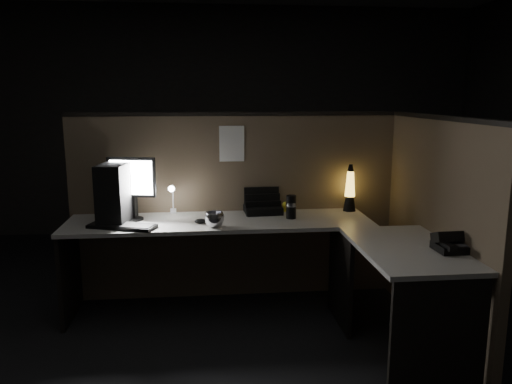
{
  "coord_description": "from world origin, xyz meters",
  "views": [
    {
      "loc": [
        -0.25,
        -3.08,
        1.66
      ],
      "look_at": [
        0.1,
        0.35,
        0.99
      ],
      "focal_mm": 35.0,
      "sensor_mm": 36.0,
      "label": 1
    }
  ],
  "objects": [
    {
      "name": "mouse",
      "position": [
        -0.29,
        0.52,
        0.75
      ],
      "size": [
        0.1,
        0.07,
        0.03
      ],
      "primitive_type": "ellipsoid",
      "rotation": [
        0.0,
        0.0,
        0.15
      ],
      "color": "black",
      "rests_on": "desk"
    },
    {
      "name": "floor",
      "position": [
        0.0,
        0.0,
        0.0
      ],
      "size": [
        6.0,
        6.0,
        0.0
      ],
      "primitive_type": "plane",
      "color": "black",
      "rests_on": "ground"
    },
    {
      "name": "steel_mug",
      "position": [
        -0.19,
        0.4,
        0.78
      ],
      "size": [
        0.15,
        0.15,
        0.11
      ],
      "primitive_type": "imported",
      "rotation": [
        0.0,
        0.0,
        -0.11
      ],
      "color": "silver",
      "rests_on": "desk"
    },
    {
      "name": "lava_lamp",
      "position": [
        0.92,
        0.8,
        0.89
      ],
      "size": [
        0.1,
        0.1,
        0.38
      ],
      "color": "black",
      "rests_on": "desk"
    },
    {
      "name": "pinned_paper",
      "position": [
        -0.04,
        0.9,
        1.28
      ],
      "size": [
        0.2,
        0.0,
        0.28
      ],
      "primitive_type": "cube",
      "color": "white",
      "rests_on": "partition_back"
    },
    {
      "name": "figurine",
      "position": [
        0.4,
        0.84,
        0.78
      ],
      "size": [
        0.06,
        0.06,
        0.06
      ],
      "primitive_type": "sphere",
      "color": "yellow",
      "rests_on": "desk"
    },
    {
      "name": "partition_right",
      "position": [
        1.33,
        0.1,
        0.75
      ],
      "size": [
        0.06,
        1.66,
        1.5
      ],
      "primitive_type": "cube",
      "color": "brown",
      "rests_on": "ground"
    },
    {
      "name": "clip_lamp",
      "position": [
        -0.51,
        0.81,
        0.87
      ],
      "size": [
        0.05,
        0.19,
        0.25
      ],
      "color": "silver",
      "rests_on": "desk"
    },
    {
      "name": "monitor",
      "position": [
        -0.8,
        0.69,
        1.02
      ],
      "size": [
        0.37,
        0.16,
        0.48
      ],
      "rotation": [
        0.0,
        0.0,
        -0.23
      ],
      "color": "black",
      "rests_on": "desk"
    },
    {
      "name": "partition_back",
      "position": [
        0.0,
        0.93,
        0.75
      ],
      "size": [
        2.66,
        0.06,
        1.5
      ],
      "primitive_type": "cube",
      "color": "brown",
      "rests_on": "ground"
    },
    {
      "name": "desk",
      "position": [
        0.18,
        0.25,
        0.58
      ],
      "size": [
        2.6,
        1.6,
        0.73
      ],
      "color": "beige",
      "rests_on": "ground"
    },
    {
      "name": "organizer",
      "position": [
        0.2,
        0.82,
        0.78
      ],
      "size": [
        0.3,
        0.27,
        0.22
      ],
      "rotation": [
        0.0,
        0.0,
        0.07
      ],
      "color": "black",
      "rests_on": "desk"
    },
    {
      "name": "pc_tower",
      "position": [
        -0.91,
        0.62,
        0.95
      ],
      "size": [
        0.25,
        0.45,
        0.44
      ],
      "primitive_type": "cube",
      "rotation": [
        0.0,
        0.0,
        -0.15
      ],
      "color": "black",
      "rests_on": "desk"
    },
    {
      "name": "travel_mug",
      "position": [
        0.4,
        0.6,
        0.82
      ],
      "size": [
        0.08,
        0.08,
        0.18
      ],
      "primitive_type": "cylinder",
      "color": "black",
      "rests_on": "desk"
    },
    {
      "name": "keyboard",
      "position": [
        -0.85,
        0.44,
        0.74
      ],
      "size": [
        0.51,
        0.31,
        0.02
      ],
      "primitive_type": "cube",
      "rotation": [
        0.0,
        0.0,
        -0.34
      ],
      "color": "black",
      "rests_on": "desk"
    },
    {
      "name": "desk_phone",
      "position": [
        1.24,
        -0.3,
        0.78
      ],
      "size": [
        0.21,
        0.23,
        0.13
      ],
      "rotation": [
        0.0,
        0.0,
        0.02
      ],
      "color": "black",
      "rests_on": "desk"
    },
    {
      "name": "room_shell",
      "position": [
        0.0,
        0.0,
        1.62
      ],
      "size": [
        6.0,
        6.0,
        6.0
      ],
      "color": "silver",
      "rests_on": "ground"
    }
  ]
}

